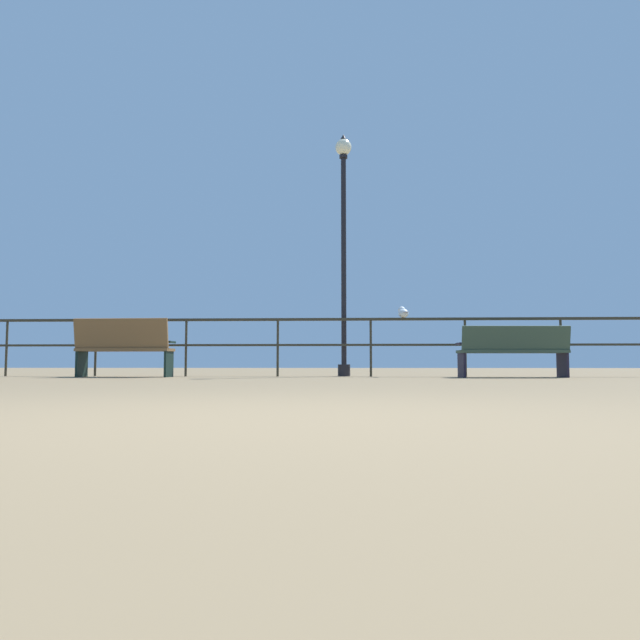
{
  "coord_description": "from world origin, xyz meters",
  "views": [
    {
      "loc": [
        0.45,
        -2.52,
        0.24
      ],
      "look_at": [
        -0.05,
        8.0,
        1.0
      ],
      "focal_mm": 33.78,
      "sensor_mm": 36.0,
      "label": 1
    }
  ],
  "objects_px": {
    "bench_near_left": "(123,345)",
    "lamppost_center": "(344,229)",
    "bench_near_right": "(513,349)",
    "seagull_on_rail": "(403,313)"
  },
  "relations": [
    {
      "from": "bench_near_left",
      "to": "lamppost_center",
      "type": "bearing_deg",
      "value": 13.44
    },
    {
      "from": "bench_near_right",
      "to": "lamppost_center",
      "type": "bearing_deg",
      "value": 162.38
    },
    {
      "from": "seagull_on_rail",
      "to": "lamppost_center",
      "type": "bearing_deg",
      "value": 171.57
    },
    {
      "from": "lamppost_center",
      "to": "seagull_on_rail",
      "type": "height_order",
      "value": "lamppost_center"
    },
    {
      "from": "bench_near_right",
      "to": "seagull_on_rail",
      "type": "xyz_separation_m",
      "value": [
        -1.78,
        0.75,
        0.68
      ]
    },
    {
      "from": "bench_near_right",
      "to": "seagull_on_rail",
      "type": "height_order",
      "value": "seagull_on_rail"
    },
    {
      "from": "bench_near_left",
      "to": "seagull_on_rail",
      "type": "xyz_separation_m",
      "value": [
        4.92,
        0.76,
        0.61
      ]
    },
    {
      "from": "bench_near_left",
      "to": "bench_near_right",
      "type": "distance_m",
      "value": 6.7
    },
    {
      "from": "bench_near_left",
      "to": "lamppost_center",
      "type": "distance_m",
      "value": 4.52
    },
    {
      "from": "bench_near_left",
      "to": "seagull_on_rail",
      "type": "distance_m",
      "value": 5.02
    }
  ]
}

